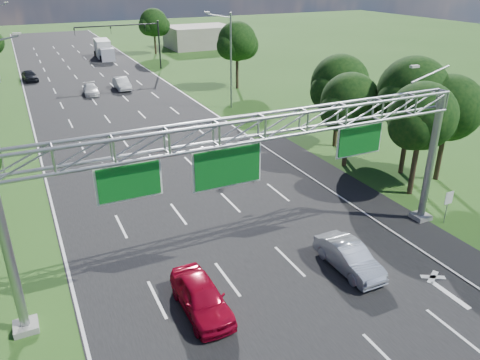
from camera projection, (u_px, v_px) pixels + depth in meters
ground at (156, 153)px, 39.12m from camera, size 220.00×220.00×0.00m
road at (156, 153)px, 39.12m from camera, size 18.00×180.00×0.02m
road_flare at (382, 209)px, 29.99m from camera, size 3.00×30.00×0.02m
sign_gantry at (263, 139)px, 21.62m from camera, size 23.50×1.00×9.56m
regulatory_sign at (448, 201)px, 27.76m from camera, size 0.60×0.08×2.10m
traffic_signal at (135, 35)px, 68.66m from camera, size 12.21×0.24×7.00m
streetlight_r_mid at (229, 56)px, 49.47m from camera, size 2.97×0.22×10.16m
tree_cluster_right at (392, 101)px, 33.87m from camera, size 9.91×14.60×8.68m
tree_verge_rd at (237, 43)px, 57.93m from camera, size 5.76×4.80×8.28m
tree_verge_re at (154, 24)px, 81.95m from camera, size 5.76×4.80×7.84m
building_right at (199, 37)px, 90.43m from camera, size 12.00×9.00×4.00m
red_coupe at (201, 297)px, 20.81m from camera, size 1.83×4.52×1.54m
silver_sedan at (349, 257)px, 23.76m from camera, size 1.52×4.33×1.43m
car_queue_a at (91, 89)px, 57.07m from camera, size 1.99×4.24×1.20m
car_queue_c at (30, 76)px, 63.82m from camera, size 2.22×4.33×1.41m
car_queue_d at (122, 83)px, 59.38m from camera, size 1.57×4.50×1.48m
box_truck at (104, 50)px, 79.72m from camera, size 2.65×7.99×2.98m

